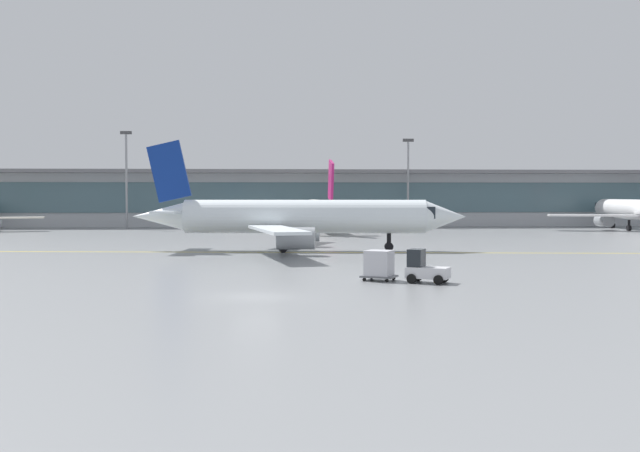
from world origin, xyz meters
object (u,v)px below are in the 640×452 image
(taxiing_regional_jet, at_px, (300,218))
(cargo_dolly_lead, at_px, (379,264))
(apron_light_mast_2, at_px, (408,179))
(gate_airplane_2, at_px, (638,210))
(baggage_tug, at_px, (424,269))
(gate_airplane_1, at_px, (320,211))
(apron_light_mast_1, at_px, (126,176))

(taxiing_regional_jet, relative_size, cargo_dolly_lead, 12.57)
(taxiing_regional_jet, xyz_separation_m, apron_light_mast_2, (19.64, 50.17, 4.77))
(cargo_dolly_lead, bearing_deg, gate_airplane_2, 79.38)
(cargo_dolly_lead, bearing_deg, baggage_tug, -0.00)
(gate_airplane_1, distance_m, baggage_tug, 65.46)
(apron_light_mast_1, relative_size, apron_light_mast_2, 1.06)
(baggage_tug, bearing_deg, taxiing_regional_jet, 131.03)
(gate_airplane_2, xyz_separation_m, baggage_tug, (-46.12, -65.03, -2.16))
(gate_airplane_1, height_order, baggage_tug, gate_airplane_1)
(gate_airplane_1, height_order, cargo_dolly_lead, gate_airplane_1)
(taxiing_regional_jet, xyz_separation_m, baggage_tug, (6.78, -26.81, -2.35))
(baggage_tug, bearing_deg, apron_light_mast_2, 107.35)
(gate_airplane_2, distance_m, apron_light_mast_1, 79.67)
(gate_airplane_2, relative_size, taxiing_regional_jet, 0.94)
(taxiing_regional_jet, distance_m, apron_light_mast_2, 54.09)
(apron_light_mast_1, bearing_deg, gate_airplane_2, -7.30)
(gate_airplane_1, xyz_separation_m, gate_airplane_2, (48.59, -0.35, 0.01))
(gate_airplane_2, relative_size, apron_light_mast_1, 1.98)
(baggage_tug, relative_size, cargo_dolly_lead, 1.14)
(gate_airplane_2, distance_m, taxiing_regional_jet, 65.27)
(gate_airplane_1, xyz_separation_m, apron_light_mast_2, (15.33, 11.60, 4.97))
(gate_airplane_1, bearing_deg, apron_light_mast_2, -56.29)
(gate_airplane_1, distance_m, taxiing_regional_jet, 38.81)
(gate_airplane_2, relative_size, cargo_dolly_lead, 11.82)
(taxiing_regional_jet, xyz_separation_m, apron_light_mast_1, (-25.94, 48.32, 5.21))
(gate_airplane_1, relative_size, baggage_tug, 10.38)
(cargo_dolly_lead, xyz_separation_m, apron_light_mast_1, (-30.06, 73.78, 7.40))
(gate_airplane_1, distance_m, cargo_dolly_lead, 64.06)
(gate_airplane_2, xyz_separation_m, taxiing_regional_jet, (-52.90, -38.22, 0.19))
(gate_airplane_2, xyz_separation_m, apron_light_mast_2, (-33.26, 11.95, 4.96))
(gate_airplane_2, height_order, cargo_dolly_lead, gate_airplane_2)
(taxiing_regional_jet, distance_m, baggage_tug, 27.75)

